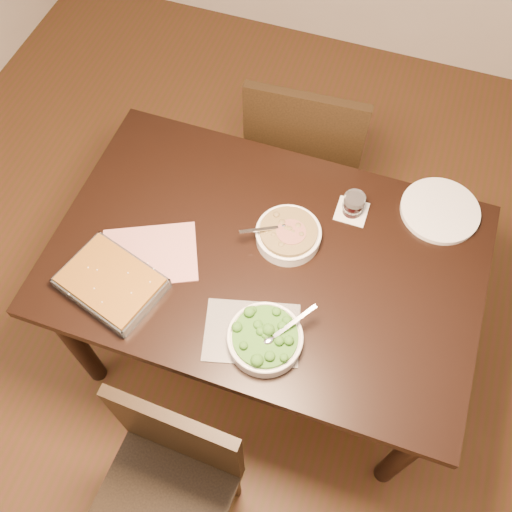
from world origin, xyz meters
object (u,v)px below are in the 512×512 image
stew_bowl (288,234)px  broccoli_bowl (265,339)px  table (266,270)px  dinner_plate (440,210)px  chair_near (169,479)px  wine_tumbler (353,204)px  chair_far (306,151)px  baking_dish (111,283)px

stew_bowl → broccoli_bowl: broccoli_bowl is taller
table → broccoli_bowl: bearing=-72.0°
dinner_plate → table: bearing=-144.5°
broccoli_bowl → chair_near: bearing=-111.3°
wine_tumbler → chair_far: (-0.26, 0.38, -0.26)m
broccoli_bowl → baking_dish: 0.52m
wine_tumbler → chair_far: 0.53m
broccoli_bowl → chair_far: bearing=98.1°
chair_near → chair_far: chair_far is taller
baking_dish → wine_tumbler: bearing=56.0°
wine_tumbler → chair_near: 1.06m
stew_bowl → broccoli_bowl: 0.37m
broccoli_bowl → baking_dish: broccoli_bowl is taller
broccoli_bowl → wine_tumbler: size_ratio=2.83×
dinner_plate → chair_far: bearing=152.3°
baking_dish → wine_tumbler: wine_tumbler is taller
dinner_plate → chair_far: size_ratio=0.28×
baking_dish → chair_near: bearing=-35.3°
table → stew_bowl: (0.05, 0.09, 0.13)m
table → chair_near: 0.73m
baking_dish → wine_tumbler: (0.64, 0.53, 0.02)m
stew_bowl → chair_near: (-0.12, -0.80, -0.30)m
chair_near → stew_bowl: bearing=83.6°
table → dinner_plate: size_ratio=5.22×
wine_tumbler → chair_near: size_ratio=0.09×
stew_bowl → dinner_plate: bearing=30.9°
table → wine_tumbler: size_ratio=17.15×
wine_tumbler → chair_near: (-0.29, -0.97, -0.31)m
chair_far → broccoli_bowl: bearing=94.4°
wine_tumbler → chair_far: bearing=124.2°
chair_near → baking_dish: bearing=130.3°
table → chair_far: bearing=93.6°
table → chair_far: (-0.04, 0.65, -0.12)m
chair_near → chair_far: bearing=90.9°
table → chair_far: 0.66m
table → stew_bowl: stew_bowl is taller
baking_dish → table: bearing=48.6°
stew_bowl → dinner_plate: 0.53m
chair_far → wine_tumbler: bearing=120.6°
broccoli_bowl → table: bearing=108.0°
chair_far → chair_near: bearing=84.9°
table → wine_tumbler: wine_tumbler is taller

